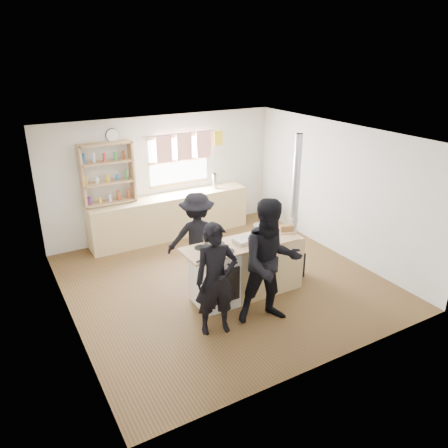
{
  "coord_description": "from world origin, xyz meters",
  "views": [
    {
      "loc": [
        -3.24,
        -5.77,
        3.75
      ],
      "look_at": [
        -0.03,
        -0.1,
        1.1
      ],
      "focal_mm": 35.0,
      "sensor_mm": 36.0,
      "label": 1
    }
  ],
  "objects": [
    {
      "name": "cooking_island",
      "position": [
        0.14,
        -0.55,
        0.47
      ],
      "size": [
        1.97,
        0.64,
        0.93
      ],
      "color": "white",
      "rests_on": "ground"
    },
    {
      "name": "person_near_left",
      "position": [
        -0.77,
        -1.19,
        0.82
      ],
      "size": [
        0.67,
        0.52,
        1.63
      ],
      "primitive_type": "imported",
      "rotation": [
        0.0,
        0.0,
        -0.23
      ],
      "color": "black",
      "rests_on": "ground"
    },
    {
      "name": "roast_tray",
      "position": [
        0.08,
        -0.57,
        0.97
      ],
      "size": [
        0.36,
        0.27,
        0.07
      ],
      "color": "silver",
      "rests_on": "cooking_island"
    },
    {
      "name": "bread_board",
      "position": [
        0.9,
        -0.54,
        0.98
      ],
      "size": [
        0.33,
        0.28,
        0.12
      ],
      "color": "tan",
      "rests_on": "cooking_island"
    },
    {
      "name": "person_near_right",
      "position": [
        0.03,
        -1.32,
        0.94
      ],
      "size": [
        1.07,
        0.94,
        1.87
      ],
      "primitive_type": "imported",
      "rotation": [
        0.0,
        0.0,
        -0.29
      ],
      "color": "black",
      "rests_on": "ground"
    },
    {
      "name": "flue_heater",
      "position": [
        1.15,
        -0.41,
        0.66
      ],
      "size": [
        0.35,
        0.35,
        2.5
      ],
      "color": "black",
      "rests_on": "ground"
    },
    {
      "name": "thermos",
      "position": [
        1.05,
        2.22,
        1.06
      ],
      "size": [
        0.1,
        0.1,
        0.32
      ],
      "primitive_type": "cylinder",
      "color": "silver",
      "rests_on": "back_counter"
    },
    {
      "name": "person_far",
      "position": [
        -0.33,
        0.28,
        0.78
      ],
      "size": [
        1.16,
        0.93,
        1.57
      ],
      "primitive_type": "imported",
      "rotation": [
        0.0,
        0.0,
        2.75
      ],
      "color": "black",
      "rests_on": "ground"
    },
    {
      "name": "back_counter",
      "position": [
        0.0,
        2.22,
        0.45
      ],
      "size": [
        3.4,
        0.55,
        0.9
      ],
      "primitive_type": "cube",
      "color": "#D0B67D",
      "rests_on": "ground"
    },
    {
      "name": "ground",
      "position": [
        0.0,
        0.0,
        -0.01
      ],
      "size": [
        5.0,
        5.0,
        0.01
      ],
      "primitive_type": "cube",
      "color": "brown",
      "rests_on": "ground"
    },
    {
      "name": "shelving_unit",
      "position": [
        -1.2,
        2.34,
        1.51
      ],
      "size": [
        1.0,
        0.28,
        1.2
      ],
      "color": "tan",
      "rests_on": "back_counter"
    },
    {
      "name": "skillet_greens",
      "position": [
        -0.58,
        -0.74,
        0.96
      ],
      "size": [
        0.36,
        0.36,
        0.05
      ],
      "color": "black",
      "rests_on": "cooking_island"
    },
    {
      "name": "stockpot_stove",
      "position": [
        -0.4,
        -0.35,
        1.02
      ],
      "size": [
        0.25,
        0.25,
        0.2
      ],
      "color": "silver",
      "rests_on": "cooking_island"
    },
    {
      "name": "stockpot_counter",
      "position": [
        0.47,
        -0.43,
        1.02
      ],
      "size": [
        0.26,
        0.26,
        0.19
      ],
      "color": "#B2B2B5",
      "rests_on": "cooking_island"
    }
  ]
}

